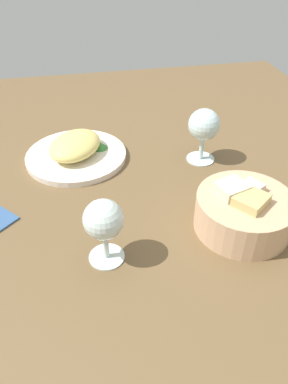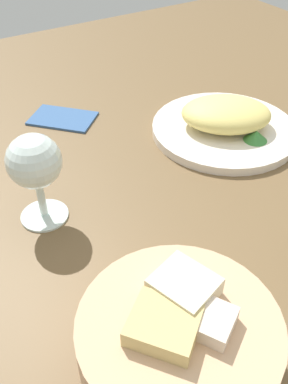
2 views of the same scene
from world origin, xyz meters
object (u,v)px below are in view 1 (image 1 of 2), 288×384
object	(u,v)px
plate	(76,156)
wine_glass_far	(204,127)
wine_glass_near	(104,223)
bread_basket	(243,211)

from	to	relation	value
plate	wine_glass_far	bearing A→B (deg)	77.97
wine_glass_near	wine_glass_far	xyz separation A→B (cm)	(-27.00, 25.79, 0.46)
wine_glass_near	plate	bearing A→B (deg)	-173.97
bread_basket	wine_glass_far	distance (cm)	24.58
plate	wine_glass_near	xyz separation A→B (cm)	(33.24, 3.51, 7.50)
wine_glass_near	wine_glass_far	bearing A→B (deg)	136.32
wine_glass_near	bread_basket	bearing A→B (deg)	96.40
plate	wine_glass_far	size ratio (longest dim) A/B	1.85
plate	bread_basket	distance (cm)	42.33
bread_basket	wine_glass_far	xyz separation A→B (cm)	(-24.10, -0.06, 4.84)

